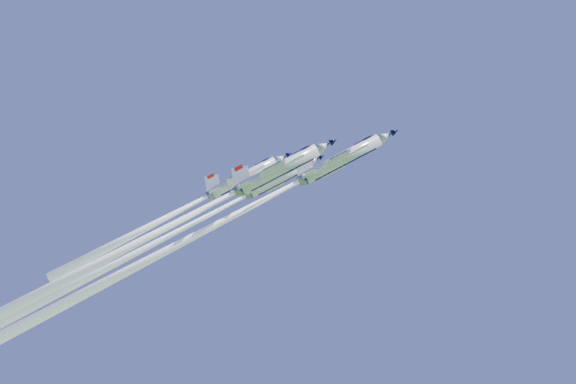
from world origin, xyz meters
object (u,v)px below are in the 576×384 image
Objects in this scene: jet_lead at (211,228)px; jet_slot at (180,211)px; jet_right at (157,232)px; jet_left at (167,237)px.

jet_slot is at bearing -90.62° from jet_lead.
jet_lead is at bearing 131.31° from jet_right.
jet_slot is at bearing 25.16° from jet_left.
jet_left is 1.03× the size of jet_right.
jet_lead reaches higher than jet_slot.
jet_lead is 9.95m from jet_left.
jet_left reaches higher than jet_slot.
jet_left is 1.58× the size of jet_slot.
jet_left is at bearing -154.84° from jet_slot.
jet_right is 7.70m from jet_slot.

